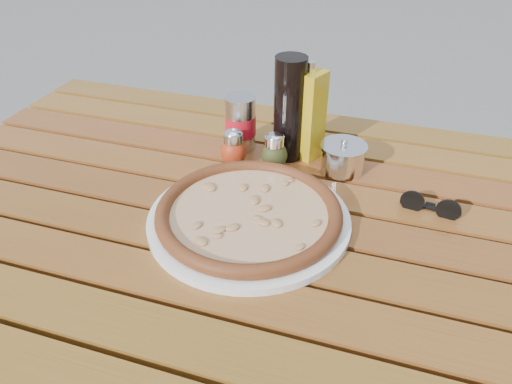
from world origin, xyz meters
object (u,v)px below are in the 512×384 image
(pizza, at_px, (249,213))
(oregano_shaker, at_px, (274,152))
(parmesan_tin, at_px, (343,157))
(soda_can, at_px, (241,123))
(dark_bottle, at_px, (290,109))
(pepper_shaker, at_px, (233,148))
(table, at_px, (253,243))
(plate, at_px, (249,220))
(olive_oil_cruet, at_px, (308,115))
(sunglasses, at_px, (430,206))

(pizza, bearing_deg, oregano_shaker, 92.96)
(oregano_shaker, distance_m, parmesan_tin, 0.14)
(soda_can, bearing_deg, dark_bottle, -2.09)
(pepper_shaker, height_order, parmesan_tin, pepper_shaker)
(dark_bottle, xyz_separation_m, parmesan_tin, (0.12, -0.02, -0.08))
(table, xyz_separation_m, soda_can, (-0.10, 0.22, 0.13))
(pizza, bearing_deg, table, 97.36)
(oregano_shaker, height_order, soda_can, soda_can)
(plate, xyz_separation_m, pepper_shaker, (-0.10, 0.18, 0.03))
(table, height_order, plate, plate)
(table, bearing_deg, pepper_shaker, 121.60)
(pepper_shaker, xyz_separation_m, oregano_shaker, (0.09, 0.01, 0.00))
(table, xyz_separation_m, pepper_shaker, (-0.09, 0.15, 0.11))
(olive_oil_cruet, bearing_deg, dark_bottle, -159.06)
(parmesan_tin, height_order, sunglasses, parmesan_tin)
(sunglasses, bearing_deg, pepper_shaker, -179.71)
(oregano_shaker, bearing_deg, pizza, -87.04)
(plate, bearing_deg, pepper_shaker, 117.62)
(oregano_shaker, xyz_separation_m, olive_oil_cruet, (0.05, 0.07, 0.06))
(pizza, bearing_deg, pepper_shaker, 117.62)
(table, bearing_deg, oregano_shaker, 92.00)
(oregano_shaker, bearing_deg, table, -88.00)
(oregano_shaker, distance_m, dark_bottle, 0.09)
(pizza, height_order, parmesan_tin, parmesan_tin)
(plate, distance_m, pizza, 0.02)
(dark_bottle, height_order, olive_oil_cruet, dark_bottle)
(pepper_shaker, distance_m, oregano_shaker, 0.09)
(table, height_order, pizza, pizza)
(plate, xyz_separation_m, soda_can, (-0.11, 0.26, 0.05))
(soda_can, distance_m, parmesan_tin, 0.23)
(oregano_shaker, relative_size, sunglasses, 0.74)
(table, height_order, olive_oil_cruet, olive_oil_cruet)
(pepper_shaker, bearing_deg, plate, -62.38)
(plate, relative_size, dark_bottle, 1.64)
(pepper_shaker, relative_size, parmesan_tin, 0.64)
(table, bearing_deg, pizza, -82.64)
(olive_oil_cruet, height_order, sunglasses, olive_oil_cruet)
(pizza, bearing_deg, plate, 0.00)
(plate, relative_size, pizza, 0.79)
(dark_bottle, bearing_deg, table, -92.27)
(pizza, distance_m, oregano_shaker, 0.20)
(oregano_shaker, xyz_separation_m, dark_bottle, (0.01, 0.06, 0.07))
(plate, bearing_deg, olive_oil_cruet, 81.20)
(pizza, bearing_deg, sunglasses, 23.08)
(pizza, distance_m, soda_can, 0.28)
(pizza, height_order, sunglasses, sunglasses)
(sunglasses, bearing_deg, pizza, -149.12)
(pepper_shaker, xyz_separation_m, dark_bottle, (0.10, 0.07, 0.07))
(pepper_shaker, xyz_separation_m, sunglasses, (0.40, -0.05, -0.02))
(oregano_shaker, bearing_deg, sunglasses, -11.59)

